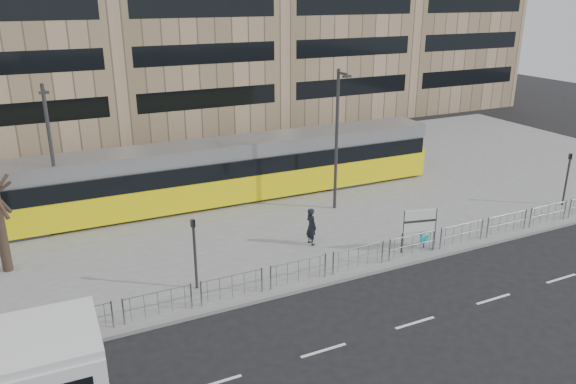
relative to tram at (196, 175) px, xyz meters
name	(u,v)px	position (x,y,z in m)	size (l,w,h in m)	color
ground	(318,287)	(1.70, -11.56, -1.95)	(120.00, 120.00, 0.00)	black
plaza	(223,198)	(1.70, 0.44, -1.88)	(64.00, 24.00, 0.15)	slate
kerb	(318,285)	(1.70, -11.51, -1.88)	(64.00, 0.25, 0.17)	gray
pedestrian_barrier	(353,253)	(3.70, -11.06, -0.97)	(32.07, 0.07, 1.10)	gray
road_markings	(394,329)	(2.70, -15.56, -1.95)	(62.00, 0.12, 0.01)	white
tram	(196,175)	(0.00, 0.00, 0.00)	(30.50, 3.40, 3.59)	yellow
station_sign	(420,223)	(7.58, -10.76, -0.34)	(1.80, 0.49, 2.10)	#2D2D30
ad_panel	(425,232)	(8.07, -10.63, -0.98)	(0.73, 0.30, 1.41)	#2D2D30
pedestrian	(311,226)	(3.35, -7.83, -0.86)	(0.69, 0.45, 1.89)	black
traffic_light_west	(194,245)	(-3.03, -9.58, 0.17)	(0.22, 0.24, 3.10)	#2D2D30
traffic_light_east	(568,173)	(19.16, -9.49, 0.17)	(0.21, 0.24, 3.10)	#2D2D30
lamp_post_west	(52,155)	(-7.51, -1.04, 2.40)	(0.45, 1.04, 7.67)	#2D2D30
lamp_post_east	(337,135)	(6.91, -4.13, 2.52)	(0.45, 1.04, 7.91)	#2D2D30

